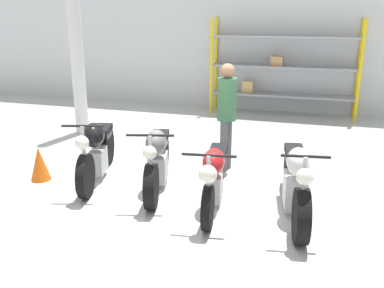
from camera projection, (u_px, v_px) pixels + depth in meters
name	position (u px, v px, depth m)	size (l,w,h in m)	color
ground_plane	(184.00, 197.00, 6.31)	(30.00, 30.00, 0.00)	#B2B7B7
back_wall	(252.00, 43.00, 11.31)	(30.00, 0.08, 3.60)	silver
shelving_rack	(281.00, 67.00, 10.92)	(3.73, 0.63, 2.44)	yellow
support_pillar	(76.00, 51.00, 9.10)	(0.28, 0.28, 3.60)	silver
motorcycle_black	(97.00, 150.00, 6.83)	(0.78, 2.05, 1.09)	black
motorcycle_grey	(157.00, 158.00, 6.56)	(0.83, 2.16, 1.06)	black
motorcycle_red	(214.00, 174.00, 5.92)	(0.67, 2.01, 0.98)	black
motorcycle_white	(296.00, 181.00, 5.70)	(0.62, 2.21, 1.08)	black
person_browsing	(227.00, 108.00, 7.08)	(0.37, 0.37, 1.82)	#595960
traffic_cone	(40.00, 164.00, 6.87)	(0.32, 0.32, 0.55)	orange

